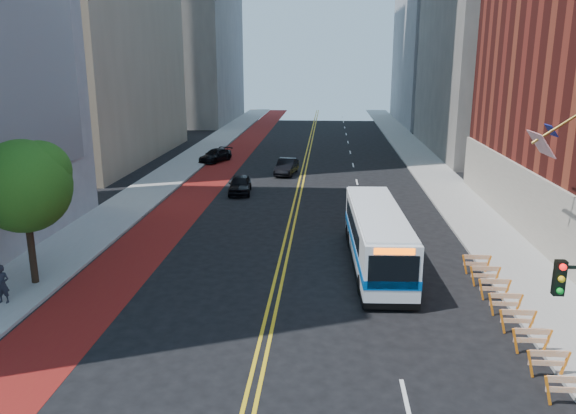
# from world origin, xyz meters

# --- Properties ---
(ground) EXTENTS (160.00, 160.00, 0.00)m
(ground) POSITION_xyz_m (0.00, 0.00, 0.00)
(ground) COLOR black
(ground) RESTS_ON ground
(sidewalk_left) EXTENTS (4.00, 140.00, 0.15)m
(sidewalk_left) POSITION_xyz_m (-12.00, 30.00, 0.07)
(sidewalk_left) COLOR gray
(sidewalk_left) RESTS_ON ground
(sidewalk_right) EXTENTS (4.00, 140.00, 0.15)m
(sidewalk_right) POSITION_xyz_m (12.00, 30.00, 0.07)
(sidewalk_right) COLOR gray
(sidewalk_right) RESTS_ON ground
(bus_lane_paint) EXTENTS (3.60, 140.00, 0.01)m
(bus_lane_paint) POSITION_xyz_m (-8.10, 30.00, 0.00)
(bus_lane_paint) COLOR maroon
(bus_lane_paint) RESTS_ON ground
(center_line_inner) EXTENTS (0.14, 140.00, 0.01)m
(center_line_inner) POSITION_xyz_m (-0.18, 30.00, 0.00)
(center_line_inner) COLOR gold
(center_line_inner) RESTS_ON ground
(center_line_outer) EXTENTS (0.14, 140.00, 0.01)m
(center_line_outer) POSITION_xyz_m (0.18, 30.00, 0.00)
(center_line_outer) COLOR gold
(center_line_outer) RESTS_ON ground
(lane_dashes) EXTENTS (0.14, 98.20, 0.01)m
(lane_dashes) POSITION_xyz_m (4.80, 38.00, 0.01)
(lane_dashes) COLOR silver
(lane_dashes) RESTS_ON ground
(construction_barriers) EXTENTS (1.42, 10.91, 1.00)m
(construction_barriers) POSITION_xyz_m (9.60, 3.42, 0.68)
(construction_barriers) COLOR orange
(construction_barriers) RESTS_ON ground
(street_tree) EXTENTS (4.20, 4.20, 6.70)m
(street_tree) POSITION_xyz_m (-11.24, 6.04, 4.91)
(street_tree) COLOR black
(street_tree) RESTS_ON sidewalk_left
(transit_bus) EXTENTS (2.82, 11.05, 3.01)m
(transit_bus) POSITION_xyz_m (4.79, 9.69, 1.57)
(transit_bus) COLOR silver
(transit_bus) RESTS_ON ground
(car_a) EXTENTS (2.02, 4.29, 1.42)m
(car_a) POSITION_xyz_m (-4.61, 25.15, 0.71)
(car_a) COLOR black
(car_a) RESTS_ON ground
(car_b) EXTENTS (2.07, 4.51, 1.43)m
(car_b) POSITION_xyz_m (-1.50, 32.92, 0.72)
(car_b) COLOR black
(car_b) RESTS_ON ground
(car_c) EXTENTS (3.30, 4.80, 1.29)m
(car_c) POSITION_xyz_m (-9.30, 38.93, 0.65)
(car_c) COLOR black
(car_c) RESTS_ON ground
(pedestrian) EXTENTS (0.62, 0.42, 1.67)m
(pedestrian) POSITION_xyz_m (-11.48, 3.72, 0.99)
(pedestrian) COLOR black
(pedestrian) RESTS_ON sidewalk_left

